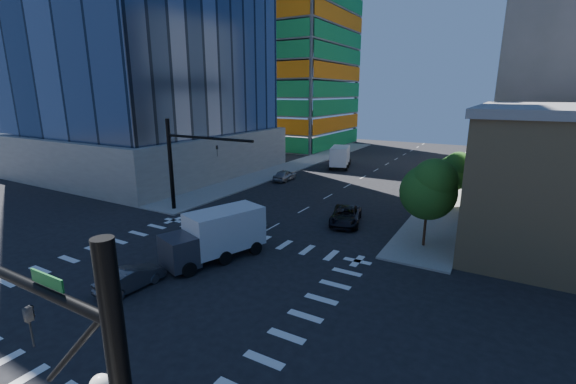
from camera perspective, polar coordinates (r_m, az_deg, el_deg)
The scene contains 14 objects.
ground at distance 25.73m, azimuth -17.11°, elevation -12.84°, with size 160.00×160.00×0.00m, color black.
road_markings at distance 25.72m, azimuth -17.11°, elevation -12.83°, with size 20.00×20.00×0.01m, color silver.
sidewalk_ne at distance 56.58m, azimuth 24.44°, elevation 1.48°, with size 5.00×60.00×0.15m, color gray.
sidewalk_nw at distance 63.75m, azimuth 1.56°, elevation 4.11°, with size 5.00×60.00×0.15m, color gray.
construction_building at distance 90.09m, azimuth -0.18°, elevation 22.82°, with size 25.16×34.50×70.60m.
signal_mast_nw at distance 38.63m, azimuth -15.54°, elevation 4.96°, with size 10.20×0.40×9.00m.
tree_south at distance 30.26m, azimuth 20.31°, elevation 0.49°, with size 4.16×4.16×6.82m.
tree_north at distance 42.02m, azimuth 23.52°, elevation 2.92°, with size 3.54×3.52×5.78m.
car_nb_far at distance 35.32m, azimuth 8.56°, elevation -3.45°, with size 2.52×5.46×1.52m, color black.
car_sb_near at distance 33.74m, azimuth -6.82°, elevation -4.40°, with size 1.89×4.64×1.35m, color silver.
car_sb_mid at distance 52.04m, azimuth -0.48°, elevation 2.51°, with size 1.76×4.38×1.49m, color #96999D.
car_sb_cross at distance 25.58m, azimuth -22.27°, elevation -11.75°, with size 1.46×4.19×1.38m, color #444348.
box_truck_near at distance 27.74m, azimuth -11.17°, elevation -6.92°, with size 4.81×7.18×3.48m.
box_truck_far at distance 61.94m, azimuth 7.80°, elevation 5.03°, with size 4.46×7.02×3.42m.
Camera 1 is at (17.26, -15.21, 11.52)m, focal length 24.00 mm.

